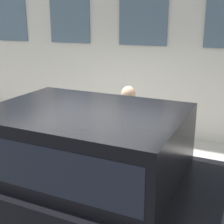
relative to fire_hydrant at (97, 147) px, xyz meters
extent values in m
plane|color=#2D2D30|center=(-0.52, -0.11, -0.52)|extent=(80.00, 80.00, 0.00)
cube|color=#B2ADA3|center=(0.75, -0.11, -0.43)|extent=(2.55, 60.00, 0.17)
cube|color=#4C6070|center=(2.01, -0.11, 2.62)|extent=(0.03, 1.11, 1.82)
cube|color=#4C6070|center=(2.01, 1.77, 2.62)|extent=(0.03, 1.11, 1.82)
cube|color=#4C6070|center=(2.01, 3.65, 2.62)|extent=(0.03, 1.11, 1.82)
cylinder|color=#2D7260|center=(0.00, 0.00, -0.32)|extent=(0.27, 0.27, 0.04)
cylinder|color=#2D7260|center=(0.00, 0.00, -0.06)|extent=(0.20, 0.20, 0.57)
sphere|color=#2C5D50|center=(0.00, 0.00, 0.23)|extent=(0.21, 0.21, 0.21)
cylinder|color=black|center=(0.00, 0.00, 0.29)|extent=(0.07, 0.07, 0.08)
cylinder|color=#2D7260|center=(0.00, -0.15, 0.01)|extent=(0.09, 0.10, 0.09)
cylinder|color=#2D7260|center=(0.00, 0.15, 0.01)|extent=(0.09, 0.10, 0.09)
cylinder|color=#726651|center=(-0.01, -0.59, 0.02)|extent=(0.11, 0.11, 0.74)
cylinder|color=#726651|center=(0.14, -0.59, 0.02)|extent=(0.11, 0.11, 0.74)
cube|color=yellow|center=(0.06, -0.59, 0.67)|extent=(0.20, 0.14, 0.55)
cylinder|color=yellow|center=(-0.08, -0.59, 0.68)|extent=(0.09, 0.09, 0.53)
cylinder|color=yellow|center=(0.21, -0.59, 0.68)|extent=(0.09, 0.09, 0.53)
sphere|color=tan|center=(0.06, -0.59, 1.07)|extent=(0.25, 0.25, 0.25)
cylinder|color=black|center=(-0.84, 0.73, -0.11)|extent=(0.24, 0.81, 0.81)
cylinder|color=black|center=(-0.84, -2.21, -0.11)|extent=(0.24, 0.81, 0.81)
cube|color=black|center=(-1.68, -0.74, 0.19)|extent=(1.92, 4.75, 0.60)
cube|color=black|center=(-1.68, -0.74, 0.88)|extent=(1.69, 2.28, 0.77)
cube|color=#1E232D|center=(-1.68, -0.74, 0.88)|extent=(1.70, 2.10, 0.49)
camera|label=1|loc=(-4.70, -2.51, 2.27)|focal=50.00mm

